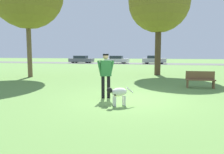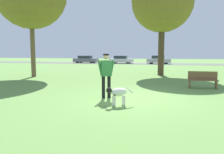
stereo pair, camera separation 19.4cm
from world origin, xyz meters
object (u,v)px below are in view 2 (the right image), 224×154
(tree_mid_center, at_px, (162,2))
(park_bench, at_px, (203,79))
(frisbee, at_px, (118,95))
(parked_car_white, at_px, (121,60))
(dog, at_px, (117,93))
(parked_car_grey, at_px, (86,59))
(parked_car_silver, at_px, (158,60))
(person, at_px, (106,72))

(tree_mid_center, xyz_separation_m, park_bench, (2.28, -6.17, -5.27))
(tree_mid_center, relative_size, park_bench, 5.79)
(frisbee, xyz_separation_m, parked_car_white, (-5.86, 27.75, 0.63))
(tree_mid_center, relative_size, parked_car_white, 2.03)
(frisbee, relative_size, parked_car_white, 0.06)
(dog, bearing_deg, parked_car_grey, -99.55)
(park_bench, bearing_deg, parked_car_grey, 121.56)
(dog, relative_size, parked_car_grey, 0.20)
(parked_car_grey, bearing_deg, dog, -67.31)
(dog, height_order, frisbee, dog)
(parked_car_grey, height_order, parked_car_silver, parked_car_silver)
(parked_car_white, xyz_separation_m, parked_car_silver, (6.23, 0.01, 0.04))
(parked_car_white, relative_size, parked_car_silver, 1.02)
(tree_mid_center, bearing_deg, frisbee, -98.58)
(frisbee, height_order, parked_car_white, parked_car_white)
(dog, distance_m, tree_mid_center, 12.10)
(parked_car_white, xyz_separation_m, park_bench, (9.52, -24.78, -0.19))
(person, relative_size, park_bench, 1.23)
(tree_mid_center, distance_m, parked_car_grey, 23.97)
(parked_car_white, distance_m, parked_car_silver, 6.23)
(person, bearing_deg, parked_car_silver, 62.14)
(dog, bearing_deg, parked_car_silver, -122.83)
(parked_car_grey, xyz_separation_m, parked_car_silver, (12.80, -0.30, 0.05))
(parked_car_grey, distance_m, parked_car_silver, 12.80)
(frisbee, distance_m, parked_car_white, 28.37)
(frisbee, height_order, parked_car_grey, parked_car_grey)
(parked_car_grey, bearing_deg, person, -67.70)
(tree_mid_center, bearing_deg, dog, -95.42)
(parked_car_grey, bearing_deg, tree_mid_center, -54.43)
(person, xyz_separation_m, tree_mid_center, (1.74, 9.71, 4.69))
(tree_mid_center, height_order, parked_car_silver, tree_mid_center)
(dog, distance_m, parked_car_grey, 32.38)
(dog, height_order, tree_mid_center, tree_mid_center)
(person, xyz_separation_m, parked_car_grey, (-12.06, 28.62, -0.40))
(tree_mid_center, xyz_separation_m, parked_car_grey, (-13.81, 18.92, -5.09))
(dog, distance_m, parked_car_white, 30.09)
(dog, relative_size, parked_car_white, 0.22)
(person, bearing_deg, parked_car_white, 74.61)
(person, distance_m, parked_car_silver, 28.34)
(dog, height_order, parked_car_grey, parked_car_grey)
(parked_car_grey, distance_m, park_bench, 29.80)
(parked_car_silver, bearing_deg, parked_car_white, 177.47)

